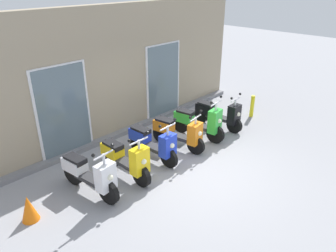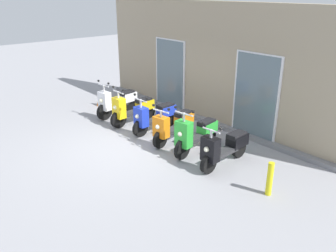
{
  "view_description": "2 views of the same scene",
  "coord_description": "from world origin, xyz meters",
  "px_view_note": "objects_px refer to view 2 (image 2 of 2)",
  "views": [
    {
      "loc": [
        -5.06,
        -3.91,
        4.13
      ],
      "look_at": [
        -0.1,
        0.86,
        0.88
      ],
      "focal_mm": 34.5,
      "sensor_mm": 36.0,
      "label": 1
    },
    {
      "loc": [
        6.78,
        -4.63,
        3.79
      ],
      "look_at": [
        0.63,
        0.69,
        0.57
      ],
      "focal_mm": 37.32,
      "sensor_mm": 36.0,
      "label": 2
    }
  ],
  "objects_px": {
    "scooter_orange": "(174,125)",
    "curb_bollard": "(270,179)",
    "scooter_green": "(196,134)",
    "scooter_black": "(225,147)",
    "scooter_white": "(117,101)",
    "scooter_blue": "(155,116)",
    "scooter_yellow": "(133,109)",
    "traffic_cone": "(101,98)"
  },
  "relations": [
    {
      "from": "scooter_orange",
      "to": "curb_bollard",
      "type": "relative_size",
      "value": 2.21
    },
    {
      "from": "scooter_green",
      "to": "scooter_orange",
      "type": "bearing_deg",
      "value": 179.32
    },
    {
      "from": "scooter_black",
      "to": "curb_bollard",
      "type": "height_order",
      "value": "scooter_black"
    },
    {
      "from": "scooter_white",
      "to": "scooter_black",
      "type": "xyz_separation_m",
      "value": [
        4.41,
        -0.0,
        -0.03
      ]
    },
    {
      "from": "scooter_orange",
      "to": "scooter_green",
      "type": "relative_size",
      "value": 0.96
    },
    {
      "from": "scooter_white",
      "to": "scooter_blue",
      "type": "height_order",
      "value": "scooter_white"
    },
    {
      "from": "scooter_black",
      "to": "curb_bollard",
      "type": "bearing_deg",
      "value": -11.98
    },
    {
      "from": "scooter_yellow",
      "to": "scooter_blue",
      "type": "height_order",
      "value": "scooter_yellow"
    },
    {
      "from": "scooter_black",
      "to": "curb_bollard",
      "type": "xyz_separation_m",
      "value": [
        1.4,
        -0.3,
        -0.09
      ]
    },
    {
      "from": "scooter_orange",
      "to": "scooter_black",
      "type": "bearing_deg",
      "value": -0.04
    },
    {
      "from": "scooter_blue",
      "to": "scooter_yellow",
      "type": "bearing_deg",
      "value": -173.85
    },
    {
      "from": "scooter_white",
      "to": "curb_bollard",
      "type": "bearing_deg",
      "value": -2.95
    },
    {
      "from": "scooter_blue",
      "to": "scooter_orange",
      "type": "bearing_deg",
      "value": -3.68
    },
    {
      "from": "scooter_blue",
      "to": "scooter_orange",
      "type": "xyz_separation_m",
      "value": [
        0.85,
        -0.05,
        -0.01
      ]
    },
    {
      "from": "scooter_yellow",
      "to": "scooter_black",
      "type": "distance_m",
      "value": 3.52
    },
    {
      "from": "scooter_blue",
      "to": "traffic_cone",
      "type": "height_order",
      "value": "scooter_blue"
    },
    {
      "from": "scooter_black",
      "to": "scooter_blue",
      "type": "bearing_deg",
      "value": 178.77
    },
    {
      "from": "scooter_blue",
      "to": "curb_bollard",
      "type": "distance_m",
      "value": 4.01
    },
    {
      "from": "scooter_yellow",
      "to": "scooter_green",
      "type": "distance_m",
      "value": 2.6
    },
    {
      "from": "traffic_cone",
      "to": "curb_bollard",
      "type": "bearing_deg",
      "value": -3.48
    },
    {
      "from": "scooter_black",
      "to": "traffic_cone",
      "type": "xyz_separation_m",
      "value": [
        -5.65,
        0.13,
        -0.18
      ]
    },
    {
      "from": "scooter_black",
      "to": "traffic_cone",
      "type": "bearing_deg",
      "value": 178.67
    },
    {
      "from": "scooter_white",
      "to": "scooter_green",
      "type": "relative_size",
      "value": 1.0
    },
    {
      "from": "scooter_white",
      "to": "scooter_black",
      "type": "height_order",
      "value": "scooter_white"
    },
    {
      "from": "scooter_blue",
      "to": "traffic_cone",
      "type": "xyz_separation_m",
      "value": [
        -3.06,
        0.08,
        -0.21
      ]
    },
    {
      "from": "traffic_cone",
      "to": "curb_bollard",
      "type": "distance_m",
      "value": 7.07
    },
    {
      "from": "scooter_yellow",
      "to": "scooter_orange",
      "type": "relative_size",
      "value": 1.01
    },
    {
      "from": "curb_bollard",
      "to": "scooter_blue",
      "type": "bearing_deg",
      "value": 174.95
    },
    {
      "from": "scooter_blue",
      "to": "scooter_green",
      "type": "distance_m",
      "value": 1.68
    },
    {
      "from": "scooter_orange",
      "to": "scooter_green",
      "type": "height_order",
      "value": "scooter_green"
    },
    {
      "from": "scooter_white",
      "to": "traffic_cone",
      "type": "relative_size",
      "value": 3.09
    },
    {
      "from": "curb_bollard",
      "to": "traffic_cone",
      "type": "bearing_deg",
      "value": 176.52
    },
    {
      "from": "scooter_white",
      "to": "scooter_blue",
      "type": "relative_size",
      "value": 1.04
    },
    {
      "from": "scooter_orange",
      "to": "scooter_yellow",
      "type": "bearing_deg",
      "value": -178.55
    },
    {
      "from": "scooter_green",
      "to": "traffic_cone",
      "type": "distance_m",
      "value": 4.75
    },
    {
      "from": "scooter_white",
      "to": "scooter_orange",
      "type": "xyz_separation_m",
      "value": [
        2.67,
        -0.0,
        -0.01
      ]
    },
    {
      "from": "scooter_blue",
      "to": "scooter_white",
      "type": "bearing_deg",
      "value": -178.32
    },
    {
      "from": "traffic_cone",
      "to": "scooter_yellow",
      "type": "bearing_deg",
      "value": -4.69
    },
    {
      "from": "scooter_blue",
      "to": "scooter_green",
      "type": "xyz_separation_m",
      "value": [
        1.68,
        -0.06,
        0.01
      ]
    },
    {
      "from": "curb_bollard",
      "to": "scooter_orange",
      "type": "bearing_deg",
      "value": 174.58
    },
    {
      "from": "scooter_yellow",
      "to": "scooter_orange",
      "type": "height_order",
      "value": "scooter_yellow"
    },
    {
      "from": "scooter_green",
      "to": "scooter_black",
      "type": "xyz_separation_m",
      "value": [
        0.91,
        0.01,
        -0.05
      ]
    }
  ]
}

